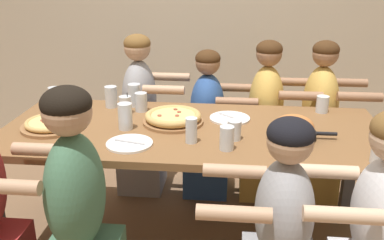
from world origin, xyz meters
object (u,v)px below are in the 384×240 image
empty_plate_a (230,118)px  diner_near_midleft (78,226)px  drinking_glass_i (111,98)px  drinking_glass_j (134,97)px  diner_far_center (208,131)px  diner_far_right (318,130)px  drinking_glass_a (54,98)px  empty_plate_b (129,144)px  drinking_glass_e (378,151)px  diner_far_midright (265,128)px  pizza_board_second (173,118)px  drinking_glass_g (141,103)px  skillet_bowl (294,129)px  cocktail_glass_blue (125,106)px  pizza_board_main (52,124)px  drinking_glass_d (227,140)px  drinking_glass_h (125,117)px  drinking_glass_b (322,105)px  drinking_glass_c (234,131)px  drinking_glass_f (191,132)px  diner_far_midleft (141,122)px

empty_plate_a → diner_near_midleft: 1.08m
drinking_glass_i → drinking_glass_j: size_ratio=0.93×
drinking_glass_i → diner_far_center: diner_far_center is taller
diner_far_right → drinking_glass_a: bearing=-78.4°
empty_plate_a → drinking_glass_a: (-1.13, 0.14, 0.05)m
empty_plate_b → drinking_glass_e: bearing=-4.1°
empty_plate_a → diner_far_midright: size_ratio=0.21×
empty_plate_b → diner_far_center: (0.34, 0.93, -0.29)m
pizza_board_second → drinking_glass_j: bearing=135.5°
drinking_glass_g → diner_far_center: diner_far_center is taller
empty_plate_a → skillet_bowl: bearing=-36.8°
cocktail_glass_blue → diner_near_midleft: (-0.00, -0.89, -0.26)m
pizza_board_main → drinking_glass_d: drinking_glass_d is taller
drinking_glass_h → drinking_glass_j: size_ratio=1.02×
drinking_glass_a → diner_far_center: 1.08m
diner_near_midleft → drinking_glass_a: bearing=26.3°
empty_plate_a → drinking_glass_b: size_ratio=2.31×
pizza_board_main → drinking_glass_b: (1.55, 0.43, 0.02)m
drinking_glass_h → skillet_bowl: bearing=-2.5°
drinking_glass_c → drinking_glass_j: (-0.64, 0.49, 0.02)m
cocktail_glass_blue → diner_near_midleft: bearing=-90.1°
empty_plate_b → drinking_glass_a: (-0.63, 0.57, 0.05)m
cocktail_glass_blue → drinking_glass_b: (1.20, 0.14, -0.00)m
drinking_glass_h → empty_plate_b: bearing=-71.3°
drinking_glass_c → diner_far_midright: diner_far_midright is taller
drinking_glass_f → diner_far_right: (0.81, 0.87, -0.30)m
empty_plate_b → drinking_glass_b: drinking_glass_b is taller
skillet_bowl → drinking_glass_g: bearing=158.7°
drinking_glass_g → drinking_glass_j: 0.11m
drinking_glass_f → diner_near_midleft: bearing=-133.2°
drinking_glass_i → diner_far_right: size_ratio=0.12×
cocktail_glass_blue → diner_far_right: size_ratio=0.12×
drinking_glass_d → drinking_glass_j: bearing=134.2°
drinking_glass_c → diner_far_center: size_ratio=0.10×
drinking_glass_j → diner_far_midleft: (-0.04, 0.31, -0.29)m
pizza_board_second → cocktail_glass_blue: size_ratio=2.60×
drinking_glass_e → empty_plate_a: bearing=143.3°
pizza_board_second → drinking_glass_g: bearing=139.9°
skillet_bowl → diner_far_right: size_ratio=0.30×
drinking_glass_h → drinking_glass_a: bearing=147.3°
drinking_glass_e → drinking_glass_i: bearing=155.3°
pizza_board_second → drinking_glass_i: bearing=150.0°
empty_plate_a → drinking_glass_d: drinking_glass_d is taller
drinking_glass_c → drinking_glass_e: 0.69m
empty_plate_b → pizza_board_second: bearing=61.7°
skillet_bowl → diner_far_midright: size_ratio=0.30×
skillet_bowl → drinking_glass_a: bearing=164.8°
empty_plate_b → drinking_glass_c: (0.53, 0.13, 0.04)m
empty_plate_b → diner_far_midright: 1.22m
diner_far_midright → skillet_bowl: bearing=6.7°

